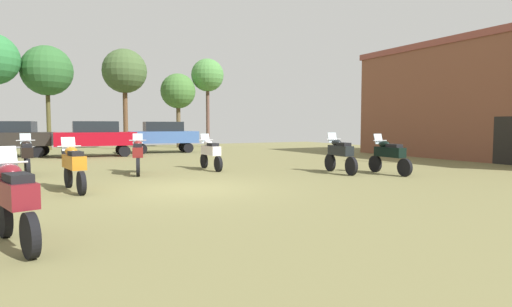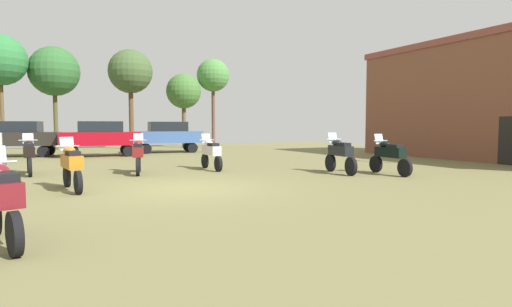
{
  "view_description": "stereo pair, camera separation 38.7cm",
  "coord_description": "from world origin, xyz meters",
  "px_view_note": "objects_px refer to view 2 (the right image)",
  "views": [
    {
      "loc": [
        -3.82,
        -11.16,
        1.82
      ],
      "look_at": [
        3.72,
        3.07,
        0.72
      ],
      "focal_mm": 29.37,
      "sensor_mm": 36.0,
      "label": 1
    },
    {
      "loc": [
        -3.47,
        -11.34,
        1.82
      ],
      "look_at": [
        3.72,
        3.07,
        0.72
      ],
      "focal_mm": 29.37,
      "sensor_mm": 36.0,
      "label": 2
    }
  ],
  "objects_px": {
    "motorcycle_7": "(211,152)",
    "tree_3": "(184,92)",
    "tree_5": "(130,72)",
    "motorcycle_8": "(138,154)",
    "motorcycle_5": "(340,154)",
    "motorcycle_1": "(2,197)",
    "motorcycle_6": "(72,164)",
    "car_1": "(18,136)",
    "car_2": "(100,136)",
    "tree_8": "(54,72)",
    "motorcycle_2": "(389,155)",
    "motorcycle_10": "(29,155)",
    "car_5": "(168,135)",
    "tree_1": "(0,60)",
    "tree_6": "(213,76)"
  },
  "relations": [
    {
      "from": "tree_1",
      "to": "car_1",
      "type": "bearing_deg",
      "value": -78.21
    },
    {
      "from": "motorcycle_2",
      "to": "motorcycle_5",
      "type": "relative_size",
      "value": 1.0
    },
    {
      "from": "motorcycle_8",
      "to": "motorcycle_5",
      "type": "bearing_deg",
      "value": -13.25
    },
    {
      "from": "motorcycle_7",
      "to": "tree_1",
      "type": "xyz_separation_m",
      "value": [
        -8.5,
        16.79,
        5.36
      ]
    },
    {
      "from": "motorcycle_1",
      "to": "motorcycle_2",
      "type": "xyz_separation_m",
      "value": [
        11.72,
        4.15,
        0.0
      ]
    },
    {
      "from": "tree_3",
      "to": "tree_5",
      "type": "height_order",
      "value": "tree_5"
    },
    {
      "from": "tree_1",
      "to": "tree_6",
      "type": "distance_m",
      "value": 15.06
    },
    {
      "from": "motorcycle_7",
      "to": "tree_6",
      "type": "relative_size",
      "value": 0.29
    },
    {
      "from": "motorcycle_6",
      "to": "car_1",
      "type": "height_order",
      "value": "car_1"
    },
    {
      "from": "motorcycle_10",
      "to": "motorcycle_5",
      "type": "bearing_deg",
      "value": -27.78
    },
    {
      "from": "tree_6",
      "to": "motorcycle_1",
      "type": "bearing_deg",
      "value": -117.02
    },
    {
      "from": "motorcycle_10",
      "to": "car_5",
      "type": "relative_size",
      "value": 0.48
    },
    {
      "from": "car_1",
      "to": "tree_3",
      "type": "distance_m",
      "value": 13.06
    },
    {
      "from": "car_1",
      "to": "car_2",
      "type": "bearing_deg",
      "value": -101.14
    },
    {
      "from": "motorcycle_2",
      "to": "motorcycle_5",
      "type": "distance_m",
      "value": 1.76
    },
    {
      "from": "motorcycle_1",
      "to": "motorcycle_7",
      "type": "xyz_separation_m",
      "value": [
        6.49,
        8.56,
        -0.01
      ]
    },
    {
      "from": "motorcycle_2",
      "to": "motorcycle_6",
      "type": "height_order",
      "value": "motorcycle_2"
    },
    {
      "from": "motorcycle_8",
      "to": "tree_3",
      "type": "xyz_separation_m",
      "value": [
        6.87,
        16.97,
        3.72
      ]
    },
    {
      "from": "motorcycle_8",
      "to": "tree_1",
      "type": "height_order",
      "value": "tree_1"
    },
    {
      "from": "tree_6",
      "to": "tree_8",
      "type": "distance_m",
      "value": 11.85
    },
    {
      "from": "motorcycle_6",
      "to": "tree_6",
      "type": "bearing_deg",
      "value": 52.39
    },
    {
      "from": "car_2",
      "to": "tree_6",
      "type": "bearing_deg",
      "value": -49.67
    },
    {
      "from": "tree_6",
      "to": "tree_8",
      "type": "height_order",
      "value": "tree_8"
    },
    {
      "from": "car_5",
      "to": "motorcycle_5",
      "type": "bearing_deg",
      "value": -164.22
    },
    {
      "from": "motorcycle_5",
      "to": "tree_8",
      "type": "relative_size",
      "value": 0.29
    },
    {
      "from": "car_5",
      "to": "tree_6",
      "type": "height_order",
      "value": "tree_6"
    },
    {
      "from": "tree_8",
      "to": "tree_3",
      "type": "bearing_deg",
      "value": -5.1
    },
    {
      "from": "motorcycle_1",
      "to": "tree_1",
      "type": "height_order",
      "value": "tree_1"
    },
    {
      "from": "car_2",
      "to": "tree_8",
      "type": "bearing_deg",
      "value": 17.25
    },
    {
      "from": "motorcycle_7",
      "to": "tree_6",
      "type": "xyz_separation_m",
      "value": [
        6.55,
        17.02,
        5.12
      ]
    },
    {
      "from": "tree_1",
      "to": "tree_8",
      "type": "height_order",
      "value": "tree_1"
    },
    {
      "from": "motorcycle_2",
      "to": "motorcycle_7",
      "type": "xyz_separation_m",
      "value": [
        -5.23,
        4.41,
        -0.01
      ]
    },
    {
      "from": "motorcycle_1",
      "to": "motorcycle_6",
      "type": "bearing_deg",
      "value": 62.38
    },
    {
      "from": "motorcycle_7",
      "to": "motorcycle_10",
      "type": "relative_size",
      "value": 0.99
    },
    {
      "from": "tree_1",
      "to": "motorcycle_8",
      "type": "bearing_deg",
      "value": -71.58
    },
    {
      "from": "motorcycle_8",
      "to": "car_5",
      "type": "distance_m",
      "value": 11.9
    },
    {
      "from": "car_1",
      "to": "tree_3",
      "type": "bearing_deg",
      "value": -52.01
    },
    {
      "from": "motorcycle_7",
      "to": "car_1",
      "type": "height_order",
      "value": "car_1"
    },
    {
      "from": "motorcycle_1",
      "to": "car_5",
      "type": "relative_size",
      "value": 0.46
    },
    {
      "from": "car_1",
      "to": "tree_1",
      "type": "height_order",
      "value": "tree_1"
    },
    {
      "from": "tree_5",
      "to": "motorcycle_10",
      "type": "bearing_deg",
      "value": -112.69
    },
    {
      "from": "motorcycle_7",
      "to": "tree_3",
      "type": "xyz_separation_m",
      "value": [
        3.99,
        16.88,
        3.73
      ]
    },
    {
      "from": "motorcycle_10",
      "to": "tree_6",
      "type": "xyz_separation_m",
      "value": [
        13.02,
        15.66,
        5.1
      ]
    },
    {
      "from": "tree_3",
      "to": "motorcycle_8",
      "type": "bearing_deg",
      "value": -112.04
    },
    {
      "from": "tree_8",
      "to": "motorcycle_8",
      "type": "bearing_deg",
      "value": -82.32
    },
    {
      "from": "car_2",
      "to": "tree_1",
      "type": "distance_m",
      "value": 10.26
    },
    {
      "from": "tree_3",
      "to": "tree_5",
      "type": "relative_size",
      "value": 0.8
    },
    {
      "from": "car_2",
      "to": "tree_6",
      "type": "relative_size",
      "value": 0.61
    },
    {
      "from": "tree_6",
      "to": "tree_8",
      "type": "bearing_deg",
      "value": 176.68
    },
    {
      "from": "motorcycle_7",
      "to": "car_1",
      "type": "distance_m",
      "value": 13.51
    }
  ]
}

